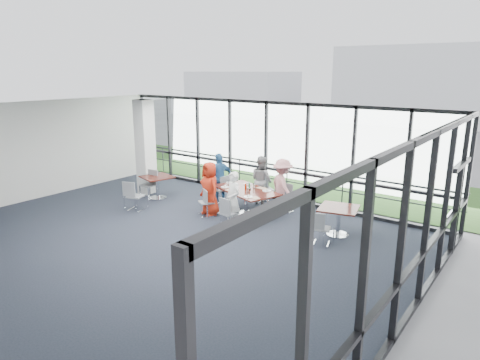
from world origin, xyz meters
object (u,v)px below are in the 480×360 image
Objects in this scene: side_table_right at (339,211)px; diner_near_left at (210,189)px; diner_end at (220,178)px; main_table at (246,193)px; chair_main_nr at (229,213)px; chair_main_fl at (265,189)px; diner_far_left at (262,180)px; chair_main_fr at (286,199)px; chair_spare_r at (322,228)px; side_table_left at (157,180)px; chair_main_nl at (206,202)px; chair_spare_lb at (149,185)px; diner_far_right at (282,186)px; structural_column at (145,147)px; diner_near_right at (233,199)px; chair_main_end at (220,189)px; chair_spare_la at (136,196)px.

side_table_right is 3.78m from diner_near_left.
diner_near_left is at bearing 50.25° from diner_end.
chair_main_nr is (0.32, -1.24, -0.21)m from main_table.
diner_far_left is at bearing 92.97° from chair_main_fl.
chair_main_fr is 1.01× the size of chair_spare_r.
side_table_right is 1.34× the size of chair_main_nr.
side_table_left is 2.12m from diner_end.
chair_spare_lb is (-2.71, 0.20, 0.05)m from chair_main_nl.
chair_spare_r is at bearing 152.27° from chair_main_fr.
diner_far_right reaches higher than side_table_right.
chair_main_fl is 3.49m from chair_spare_r.
chair_spare_r is (6.94, -0.54, -1.20)m from structural_column.
main_table is 1.20m from chair_main_nl.
diner_near_right is 0.98× the size of diner_far_left.
diner_end is at bearing 21.04° from chair_main_fr.
chair_main_end reaches higher than chair_main_fr.
main_table is 1.07m from diner_near_left.
diner_near_left is 3.65m from chair_spare_r.
chair_main_nr is at bearing -11.97° from side_table_left.
chair_spare_la is (-1.52, -2.18, 0.02)m from chair_main_end.
diner_near_right reaches higher than chair_main_end.
chair_main_fr is (0.03, 0.15, -0.41)m from diner_far_right.
main_table is 1.11m from diner_near_right.
diner_near_right is 3.92m from chair_spare_lb.
chair_main_end is (-0.56, 1.14, -0.37)m from diner_near_left.
diner_near_right is 2.29m from chair_main_fl.
diner_near_left reaches higher than chair_spare_la.
chair_main_fr reaches higher than chair_spare_r.
diner_far_right is (0.80, 0.73, 0.18)m from main_table.
diner_end is at bearing 44.46° from diner_far_left.
side_table_right is 1.41× the size of chair_main_nl.
diner_far_right is at bearing 162.00° from side_table_right.
chair_spare_lb is (-0.26, -0.15, -0.19)m from side_table_left.
side_table_left is at bearing 59.92° from chair_main_fl.
diner_end reaches higher than chair_main_end.
diner_end reaches higher than diner_near_right.
diner_far_left is at bearing 0.08° from chair_main_fr.
side_table_left is 1.38× the size of chair_spare_r.
side_table_left is at bearing -155.98° from chair_main_nl.
side_table_left is 0.70× the size of diner_end.
chair_spare_r is at bearing 179.46° from chair_main_fl.
diner_far_left reaches higher than side_table_right.
chair_main_nr is (4.44, -1.05, -1.17)m from structural_column.
side_table_left is 3.67m from diner_near_right.
main_table is at bearing 76.14° from chair_main_nl.
diner_end is 2.30m from chair_main_fr.
chair_main_fr is 4.54m from chair_spare_la.
diner_far_left is 1.73× the size of chair_spare_lb.
diner_near_left is 0.41m from chair_main_nl.
diner_far_right is 0.44m from chair_main_fr.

